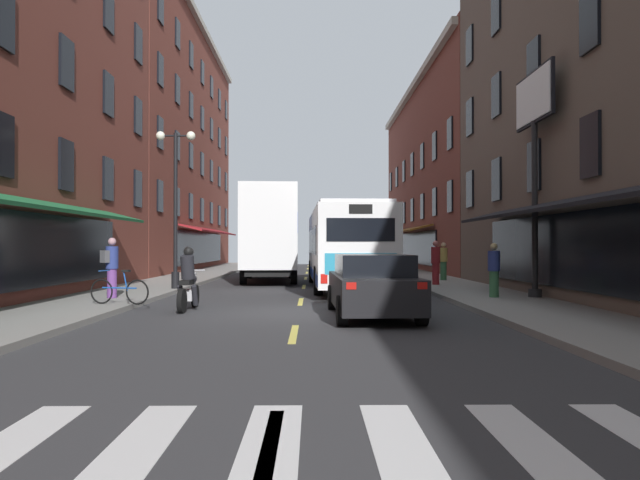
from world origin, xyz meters
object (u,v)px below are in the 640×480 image
(sedan_mid, at_px, (278,261))
(street_lamp_twin, at_px, (176,202))
(pedestrian_mid, at_px, (443,261))
(bicycle_near, at_px, (119,291))
(motorcycle_rider, at_px, (189,283))
(box_truck, at_px, (269,235))
(transit_bus, at_px, (344,247))
(pedestrian_far, at_px, (436,262))
(billboard_sign, at_px, (534,125))
(pedestrian_near, at_px, (111,266))
(sedan_near, at_px, (372,285))
(pedestrian_rear, at_px, (494,270))

(sedan_mid, height_order, street_lamp_twin, street_lamp_twin)
(sedan_mid, relative_size, street_lamp_twin, 0.85)
(pedestrian_mid, bearing_deg, bicycle_near, 177.98)
(motorcycle_rider, relative_size, pedestrian_mid, 1.22)
(box_truck, relative_size, motorcycle_rider, 3.98)
(transit_bus, distance_m, street_lamp_twin, 6.75)
(box_truck, height_order, pedestrian_far, box_truck)
(transit_bus, bearing_deg, sedan_mid, 103.43)
(sedan_mid, xyz_separation_m, bicycle_near, (-2.87, -22.42, -0.20))
(billboard_sign, bearing_deg, pedestrian_mid, 94.95)
(box_truck, relative_size, pedestrian_far, 4.72)
(sedan_mid, height_order, motorcycle_rider, motorcycle_rider)
(billboard_sign, bearing_deg, bicycle_near, -169.97)
(pedestrian_near, bearing_deg, sedan_near, 11.72)
(bicycle_near, bearing_deg, pedestrian_mid, 45.14)
(billboard_sign, xyz_separation_m, street_lamp_twin, (-11.66, 3.76, -2.05))
(sedan_near, bearing_deg, billboard_sign, 35.53)
(motorcycle_rider, xyz_separation_m, pedestrian_near, (-2.72, 2.12, 0.38))
(box_truck, distance_m, motorcycle_rider, 12.35)
(transit_bus, distance_m, pedestrian_rear, 7.19)
(pedestrian_rear, bearing_deg, street_lamp_twin, -44.88)
(motorcycle_rider, height_order, pedestrian_mid, pedestrian_mid)
(motorcycle_rider, bearing_deg, pedestrian_far, 44.97)
(pedestrian_near, xyz_separation_m, pedestrian_far, (10.85, 6.00, -0.04))
(billboard_sign, distance_m, transit_bus, 8.73)
(transit_bus, height_order, street_lamp_twin, street_lamp_twin)
(billboard_sign, bearing_deg, transit_bus, 133.25)
(box_truck, bearing_deg, sedan_near, -75.98)
(transit_bus, relative_size, street_lamp_twin, 2.05)
(pedestrian_rear, bearing_deg, pedestrian_mid, -117.80)
(sedan_near, xyz_separation_m, pedestrian_mid, (4.51, 12.74, 0.26))
(pedestrian_mid, bearing_deg, pedestrian_near, 170.46)
(billboard_sign, xyz_separation_m, sedan_mid, (-8.90, 20.34, -4.63))
(box_truck, xyz_separation_m, pedestrian_far, (6.92, -4.07, -1.15))
(billboard_sign, relative_size, box_truck, 0.83)
(billboard_sign, xyz_separation_m, transit_bus, (-5.43, 5.77, -3.68))
(bicycle_near, relative_size, pedestrian_near, 0.94)
(motorcycle_rider, bearing_deg, pedestrian_rear, 14.56)
(pedestrian_near, xyz_separation_m, pedestrian_mid, (11.86, 9.14, -0.07))
(transit_bus, xyz_separation_m, pedestrian_far, (3.64, 0.07, -0.61))
(billboard_sign, xyz_separation_m, box_truck, (-8.70, 9.91, -3.14))
(motorcycle_rider, bearing_deg, sedan_mid, 87.43)
(pedestrian_mid, distance_m, pedestrian_rear, 9.02)
(box_truck, distance_m, street_lamp_twin, 6.90)
(sedan_near, xyz_separation_m, pedestrian_rear, (4.03, 3.73, 0.22))
(bicycle_near, bearing_deg, sedan_near, -14.63)
(motorcycle_rider, bearing_deg, billboard_sign, 13.03)
(sedan_near, relative_size, pedestrian_rear, 2.87)
(transit_bus, bearing_deg, billboard_sign, -46.75)
(sedan_near, distance_m, pedestrian_near, 8.19)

